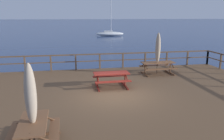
{
  "coord_description": "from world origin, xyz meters",
  "views": [
    {
      "loc": [
        -2.03,
        -10.01,
        4.26
      ],
      "look_at": [
        0.0,
        0.85,
        1.64
      ],
      "focal_mm": 36.64,
      "sensor_mm": 36.0,
      "label": 1
    }
  ],
  "objects_px": {
    "picnic_table_mid_right": "(158,65)",
    "patio_umbrella_short_mid": "(158,48)",
    "patio_umbrella_short_front": "(30,95)",
    "sailboat_distant": "(110,34)",
    "picnic_table_front_left": "(33,129)",
    "picnic_table_front_right": "(111,77)"
  },
  "relations": [
    {
      "from": "picnic_table_mid_right",
      "to": "patio_umbrella_short_mid",
      "type": "bearing_deg",
      "value": -136.95
    },
    {
      "from": "patio_umbrella_short_front",
      "to": "sailboat_distant",
      "type": "bearing_deg",
      "value": 77.23
    },
    {
      "from": "picnic_table_mid_right",
      "to": "patio_umbrella_short_mid",
      "type": "height_order",
      "value": "patio_umbrella_short_mid"
    },
    {
      "from": "sailboat_distant",
      "to": "patio_umbrella_short_front",
      "type": "bearing_deg",
      "value": -102.77
    },
    {
      "from": "picnic_table_front_left",
      "to": "patio_umbrella_short_mid",
      "type": "bearing_deg",
      "value": 48.13
    },
    {
      "from": "picnic_table_mid_right",
      "to": "patio_umbrella_short_front",
      "type": "distance_m",
      "value": 9.9
    },
    {
      "from": "picnic_table_mid_right",
      "to": "patio_umbrella_short_mid",
      "type": "xyz_separation_m",
      "value": [
        -0.07,
        -0.06,
        1.1
      ]
    },
    {
      "from": "patio_umbrella_short_front",
      "to": "picnic_table_mid_right",
      "type": "bearing_deg",
      "value": 48.16
    },
    {
      "from": "picnic_table_front_left",
      "to": "picnic_table_front_right",
      "type": "bearing_deg",
      "value": 58.41
    },
    {
      "from": "picnic_table_front_right",
      "to": "patio_umbrella_short_front",
      "type": "xyz_separation_m",
      "value": [
        -3.15,
        -5.15,
        1.0
      ]
    },
    {
      "from": "patio_umbrella_short_front",
      "to": "sailboat_distant",
      "type": "height_order",
      "value": "sailboat_distant"
    },
    {
      "from": "picnic_table_front_right",
      "to": "sailboat_distant",
      "type": "relative_size",
      "value": 0.24
    },
    {
      "from": "picnic_table_front_right",
      "to": "sailboat_distant",
      "type": "height_order",
      "value": "sailboat_distant"
    },
    {
      "from": "picnic_table_mid_right",
      "to": "patio_umbrella_short_mid",
      "type": "relative_size",
      "value": 0.81
    },
    {
      "from": "picnic_table_front_left",
      "to": "patio_umbrella_short_front",
      "type": "relative_size",
      "value": 0.69
    },
    {
      "from": "picnic_table_front_right",
      "to": "picnic_table_front_left",
      "type": "bearing_deg",
      "value": -121.59
    },
    {
      "from": "picnic_table_mid_right",
      "to": "picnic_table_front_right",
      "type": "relative_size",
      "value": 1.16
    },
    {
      "from": "picnic_table_mid_right",
      "to": "sailboat_distant",
      "type": "xyz_separation_m",
      "value": [
        3.22,
        35.88,
        -0.69
      ]
    },
    {
      "from": "picnic_table_mid_right",
      "to": "patio_umbrella_short_mid",
      "type": "distance_m",
      "value": 1.11
    },
    {
      "from": "picnic_table_front_left",
      "to": "picnic_table_front_right",
      "type": "relative_size",
      "value": 0.93
    },
    {
      "from": "patio_umbrella_short_mid",
      "to": "sailboat_distant",
      "type": "xyz_separation_m",
      "value": [
        3.29,
        35.94,
        -1.79
      ]
    },
    {
      "from": "picnic_table_front_left",
      "to": "picnic_table_front_right",
      "type": "height_order",
      "value": "same"
    }
  ]
}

